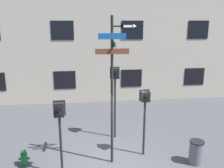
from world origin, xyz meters
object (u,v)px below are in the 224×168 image
pedestrian_signal_across (115,83)px  fire_hydrant (24,158)px  pedestrian_signal_right (145,105)px  trash_bin (196,152)px  street_sign_pole (114,80)px  pedestrian_signal_left (59,118)px

pedestrian_signal_across → fire_hydrant: 4.36m
pedestrian_signal_right → trash_bin: bearing=-25.2°
fire_hydrant → trash_bin: (5.96, -0.58, 0.14)m
pedestrian_signal_right → trash_bin: (1.68, -0.79, -1.52)m
pedestrian_signal_right → pedestrian_signal_across: (-0.88, 1.53, 0.46)m
street_sign_pole → trash_bin: 3.88m
pedestrian_signal_left → trash_bin: 4.86m
pedestrian_signal_across → fire_hydrant: (-3.40, -1.74, -2.12)m
trash_bin → street_sign_pole: bearing=171.8°
fire_hydrant → street_sign_pole: bearing=-3.1°
pedestrian_signal_across → pedestrian_signal_left: bearing=-129.8°
street_sign_pole → trash_bin: street_sign_pole is taller
pedestrian_signal_left → trash_bin: bearing=1.7°
pedestrian_signal_left → pedestrian_signal_across: (2.04, 2.46, 0.43)m
street_sign_pole → pedestrian_signal_right: bearing=18.0°
fire_hydrant → trash_bin: size_ratio=0.70×
pedestrian_signal_left → pedestrian_signal_right: pedestrian_signal_left is taller
street_sign_pole → fire_hydrant: street_sign_pole is taller
pedestrian_signal_left → pedestrian_signal_across: bearing=50.2°
street_sign_pole → pedestrian_signal_left: size_ratio=2.02×
street_sign_pole → pedestrian_signal_right: size_ratio=2.03×
fire_hydrant → pedestrian_signal_across: bearing=27.1°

